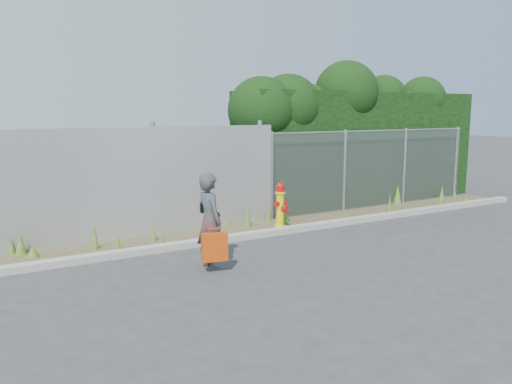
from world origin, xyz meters
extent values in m
plane|color=#343537|center=(0.00, 0.00, 0.00)|extent=(80.00, 80.00, 0.00)
cube|color=gray|center=(0.00, 1.80, 0.06)|extent=(16.00, 0.22, 0.12)
cube|color=#483F29|center=(0.00, 2.40, 0.01)|extent=(16.00, 1.20, 0.01)
cone|color=#40641E|center=(-1.92, 2.10, 0.15)|extent=(0.10, 0.10, 0.31)
cone|color=#40641E|center=(-4.12, 2.49, 0.11)|extent=(0.21, 0.21, 0.23)
cone|color=#40641E|center=(6.53, 1.96, 0.14)|extent=(0.14, 0.14, 0.28)
cone|color=#40641E|center=(1.12, 2.56, 0.19)|extent=(0.23, 0.23, 0.38)
cone|color=#40641E|center=(-0.13, 3.02, 0.14)|extent=(0.21, 0.21, 0.28)
cone|color=#40641E|center=(-4.41, 2.94, 0.14)|extent=(0.12, 0.12, 0.27)
cone|color=#40641E|center=(5.71, 2.08, 0.20)|extent=(0.17, 0.17, 0.40)
cone|color=#40641E|center=(0.78, 2.34, 0.13)|extent=(0.19, 0.19, 0.26)
cone|color=#40641E|center=(-2.74, 2.12, 0.18)|extent=(0.11, 0.11, 0.37)
cone|color=#40641E|center=(0.87, 2.83, 0.17)|extent=(0.13, 0.13, 0.34)
cone|color=#40641E|center=(0.20, 2.61, 0.27)|extent=(0.13, 0.13, 0.54)
cone|color=#40641E|center=(-4.27, 2.79, 0.20)|extent=(0.20, 0.20, 0.40)
cone|color=#40641E|center=(-1.95, 2.51, 0.16)|extent=(0.12, 0.12, 0.32)
cone|color=#40641E|center=(-3.06, 2.49, 0.24)|extent=(0.11, 0.11, 0.47)
cone|color=#40641E|center=(6.67, 2.83, 0.20)|extent=(0.14, 0.14, 0.40)
cone|color=#40641E|center=(5.06, 2.97, 0.26)|extent=(0.23, 0.23, 0.52)
cone|color=#40641E|center=(7.02, 2.66, 0.15)|extent=(0.10, 0.10, 0.29)
cone|color=#40641E|center=(4.04, 2.24, 0.24)|extent=(0.11, 0.11, 0.48)
cube|color=#ACAEB3|center=(-3.25, 3.00, 1.10)|extent=(8.50, 0.08, 2.20)
cylinder|color=gray|center=(-4.50, 3.12, 1.15)|extent=(0.10, 0.10, 2.30)
cylinder|color=gray|center=(-1.70, 3.12, 1.15)|extent=(0.10, 0.10, 2.30)
cylinder|color=gray|center=(0.80, 3.12, 1.15)|extent=(0.10, 0.10, 2.30)
cube|color=gray|center=(4.25, 3.00, 1.00)|extent=(6.50, 0.03, 2.00)
cylinder|color=gray|center=(4.25, 3.00, 2.00)|extent=(6.50, 0.04, 0.04)
cylinder|color=gray|center=(1.05, 3.00, 1.02)|extent=(0.07, 0.07, 2.05)
cylinder|color=gray|center=(3.20, 3.00, 1.02)|extent=(0.07, 0.07, 2.05)
cylinder|color=gray|center=(5.30, 3.00, 1.02)|extent=(0.07, 0.07, 2.05)
cylinder|color=gray|center=(7.40, 3.00, 1.02)|extent=(0.07, 0.07, 2.05)
cube|color=black|center=(4.55, 4.00, 1.50)|extent=(7.30, 1.60, 3.00)
sphere|color=black|center=(1.27, 3.85, 2.52)|extent=(1.63, 1.63, 1.63)
sphere|color=black|center=(2.07, 3.88, 2.61)|extent=(1.62, 1.62, 1.62)
sphere|color=black|center=(2.92, 4.13, 2.61)|extent=(1.17, 1.17, 1.17)
sphere|color=black|center=(3.92, 3.87, 2.97)|extent=(1.71, 1.71, 1.71)
sphere|color=black|center=(4.40, 4.25, 2.49)|extent=(1.37, 1.37, 1.37)
sphere|color=black|center=(5.34, 3.95, 2.85)|extent=(1.31, 1.31, 1.31)
sphere|color=black|center=(6.09, 3.97, 2.38)|extent=(1.45, 1.45, 1.45)
sphere|color=black|center=(6.80, 3.84, 2.83)|extent=(1.36, 1.36, 1.36)
cylinder|color=yellow|center=(0.77, 2.21, 0.03)|extent=(0.25, 0.25, 0.05)
cylinder|color=yellow|center=(0.77, 2.21, 0.38)|extent=(0.16, 0.16, 0.77)
cylinder|color=yellow|center=(0.77, 2.21, 0.78)|extent=(0.22, 0.22, 0.05)
cylinder|color=#B20F0A|center=(0.77, 2.21, 0.85)|extent=(0.19, 0.19, 0.09)
sphere|color=#B20F0A|center=(0.77, 2.21, 0.91)|extent=(0.17, 0.17, 0.17)
cylinder|color=#B20F0A|center=(0.77, 2.21, 1.00)|extent=(0.05, 0.05, 0.05)
cylinder|color=#B20F0A|center=(0.64, 2.21, 0.56)|extent=(0.09, 0.10, 0.10)
cylinder|color=#B20F0A|center=(0.90, 2.21, 0.56)|extent=(0.09, 0.10, 0.10)
cylinder|color=#B20F0A|center=(0.77, 2.08, 0.45)|extent=(0.14, 0.11, 0.14)
imported|color=#0E565A|center=(-1.69, 0.48, 0.77)|extent=(0.40, 0.58, 1.55)
cube|color=#B2310A|center=(-1.74, 0.20, 0.42)|extent=(0.40, 0.15, 0.44)
cylinder|color=#B2310A|center=(-1.74, 0.20, 0.72)|extent=(0.19, 0.02, 0.02)
cube|color=black|center=(-1.63, 0.71, 0.96)|extent=(0.22, 0.09, 0.16)
camera|label=1|loc=(-4.96, -6.61, 2.52)|focal=35.00mm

